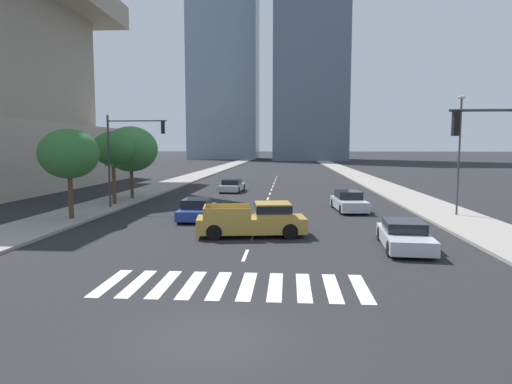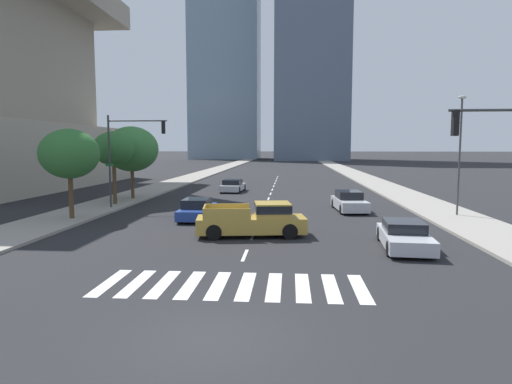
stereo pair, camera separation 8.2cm
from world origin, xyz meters
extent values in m
plane|color=#232326|center=(0.00, 0.00, 0.00)|extent=(800.00, 800.00, 0.00)
cube|color=gray|center=(12.06, 30.00, 0.07)|extent=(4.00, 260.00, 0.15)
cube|color=gray|center=(-12.06, 30.00, 0.07)|extent=(4.00, 260.00, 0.15)
cube|color=silver|center=(-4.05, 4.04, 0.00)|extent=(0.45, 2.95, 0.01)
cube|color=silver|center=(-3.15, 4.04, 0.00)|extent=(0.45, 2.95, 0.01)
cube|color=silver|center=(-2.25, 4.04, 0.00)|extent=(0.45, 2.95, 0.01)
cube|color=silver|center=(-1.35, 4.04, 0.00)|extent=(0.45, 2.95, 0.01)
cube|color=silver|center=(-0.45, 4.04, 0.00)|extent=(0.45, 2.95, 0.01)
cube|color=silver|center=(0.45, 4.04, 0.00)|extent=(0.45, 2.95, 0.01)
cube|color=silver|center=(1.35, 4.04, 0.00)|extent=(0.45, 2.95, 0.01)
cube|color=silver|center=(2.25, 4.04, 0.00)|extent=(0.45, 2.95, 0.01)
cube|color=silver|center=(3.15, 4.04, 0.00)|extent=(0.45, 2.95, 0.01)
cube|color=silver|center=(4.05, 4.04, 0.00)|extent=(0.45, 2.95, 0.01)
cube|color=silver|center=(0.00, 8.04, 0.00)|extent=(0.14, 2.00, 0.01)
cube|color=silver|center=(0.00, 12.04, 0.00)|extent=(0.14, 2.00, 0.01)
cube|color=silver|center=(0.00, 16.04, 0.00)|extent=(0.14, 2.00, 0.01)
cube|color=silver|center=(0.00, 20.04, 0.00)|extent=(0.14, 2.00, 0.01)
cube|color=silver|center=(0.00, 24.04, 0.00)|extent=(0.14, 2.00, 0.01)
cube|color=silver|center=(0.00, 28.04, 0.00)|extent=(0.14, 2.00, 0.01)
cube|color=silver|center=(0.00, 32.04, 0.00)|extent=(0.14, 2.00, 0.01)
cube|color=silver|center=(0.00, 36.04, 0.00)|extent=(0.14, 2.00, 0.01)
cube|color=silver|center=(0.00, 40.04, 0.00)|extent=(0.14, 2.00, 0.01)
cube|color=silver|center=(0.00, 44.04, 0.00)|extent=(0.14, 2.00, 0.01)
cube|color=silver|center=(0.00, 48.04, 0.00)|extent=(0.14, 2.00, 0.01)
cube|color=silver|center=(0.00, 52.04, 0.00)|extent=(0.14, 2.00, 0.01)
cube|color=silver|center=(0.00, 56.04, 0.00)|extent=(0.14, 2.00, 0.01)
cube|color=#B28E38|center=(-0.09, 11.98, 0.59)|extent=(5.56, 2.64, 0.75)
cube|color=#B28E38|center=(0.97, 12.12, 1.32)|extent=(1.93, 2.00, 0.70)
cube|color=black|center=(0.97, 12.12, 1.40)|extent=(1.96, 2.05, 0.39)
cube|color=#B28E38|center=(-1.38, 12.75, 1.25)|extent=(2.24, 0.38, 0.55)
cube|color=#B28E38|center=(-1.13, 10.90, 1.25)|extent=(2.24, 0.38, 0.55)
cube|color=#B28E38|center=(-2.36, 11.68, 1.25)|extent=(0.33, 1.87, 0.55)
cylinder|color=black|center=(1.60, 13.08, 0.38)|extent=(0.79, 0.36, 0.76)
cylinder|color=black|center=(1.83, 11.36, 0.38)|extent=(0.79, 0.36, 0.76)
cylinder|color=black|center=(-2.00, 12.60, 0.38)|extent=(0.79, 0.36, 0.76)
cylinder|color=black|center=(-1.77, 10.88, 0.38)|extent=(0.79, 0.36, 0.76)
cube|color=#B7BABF|center=(5.94, 21.25, 0.49)|extent=(2.15, 4.82, 0.67)
cube|color=black|center=(5.92, 21.48, 1.10)|extent=(1.75, 2.22, 0.53)
cylinder|color=black|center=(6.87, 19.71, 0.32)|extent=(0.27, 0.65, 0.64)
cylinder|color=black|center=(5.24, 19.59, 0.32)|extent=(0.27, 0.65, 0.64)
cylinder|color=black|center=(6.64, 22.90, 0.32)|extent=(0.27, 0.65, 0.64)
cylinder|color=black|center=(5.01, 22.78, 0.32)|extent=(0.27, 0.65, 0.64)
cube|color=navy|center=(-3.86, 17.12, 0.45)|extent=(1.78, 4.67, 0.57)
cube|color=black|center=(-3.86, 16.88, 1.00)|extent=(1.54, 2.11, 0.54)
cylinder|color=black|center=(-4.66, 18.69, 0.32)|extent=(0.23, 0.64, 0.64)
cylinder|color=black|center=(-3.10, 18.71, 0.32)|extent=(0.23, 0.64, 0.64)
cylinder|color=black|center=(-4.62, 15.52, 0.32)|extent=(0.23, 0.64, 0.64)
cylinder|color=black|center=(-3.07, 15.54, 0.32)|extent=(0.23, 0.64, 0.64)
cube|color=#B7BABF|center=(-3.79, 33.67, 0.44)|extent=(2.19, 4.47, 0.57)
cube|color=black|center=(-3.80, 33.46, 0.97)|extent=(1.79, 2.07, 0.48)
cylinder|color=black|center=(-4.53, 35.21, 0.32)|extent=(0.27, 0.65, 0.64)
cylinder|color=black|center=(-2.83, 35.09, 0.32)|extent=(0.27, 0.65, 0.64)
cylinder|color=black|center=(-4.74, 32.26, 0.32)|extent=(0.27, 0.65, 0.64)
cylinder|color=black|center=(-3.04, 32.14, 0.32)|extent=(0.27, 0.65, 0.64)
cube|color=#B7BABF|center=(6.83, 9.79, 0.45)|extent=(2.20, 4.73, 0.58)
cube|color=black|center=(6.85, 10.02, 0.96)|extent=(1.79, 2.19, 0.45)
cylinder|color=black|center=(7.55, 8.16, 0.32)|extent=(0.27, 0.65, 0.64)
cylinder|color=black|center=(5.87, 8.29, 0.32)|extent=(0.27, 0.65, 0.64)
cylinder|color=black|center=(7.79, 11.29, 0.32)|extent=(0.27, 0.65, 0.64)
cylinder|color=black|center=(6.11, 11.41, 0.32)|extent=(0.27, 0.65, 0.64)
cylinder|color=#333335|center=(9.29, 6.69, 5.72)|extent=(3.74, 0.10, 0.10)
cube|color=black|center=(7.67, 6.69, 5.27)|extent=(0.20, 0.28, 0.90)
sphere|color=red|center=(7.67, 6.69, 5.57)|extent=(0.18, 0.18, 0.18)
sphere|color=orange|center=(7.67, 6.69, 5.27)|extent=(0.18, 0.18, 0.18)
sphere|color=green|center=(7.67, 6.69, 4.97)|extent=(0.18, 0.18, 0.18)
cylinder|color=#333335|center=(-10.86, 20.71, 3.39)|extent=(0.14, 0.14, 6.47)
cylinder|color=#333335|center=(-8.77, 20.71, 6.22)|extent=(4.17, 0.10, 0.10)
cube|color=black|center=(-6.94, 20.71, 5.77)|extent=(0.20, 0.28, 0.90)
sphere|color=red|center=(-6.94, 20.71, 6.07)|extent=(0.18, 0.18, 0.18)
sphere|color=orange|center=(-6.94, 20.71, 5.77)|extent=(0.18, 0.18, 0.18)
sphere|color=green|center=(-6.94, 20.71, 5.47)|extent=(0.18, 0.18, 0.18)
cube|color=#19662D|center=(-10.86, 20.71, 3.15)|extent=(0.60, 0.04, 0.18)
cylinder|color=#3F3F42|center=(12.36, 18.93, 3.76)|extent=(0.12, 0.12, 7.21)
ellipsoid|color=beige|center=(12.36, 18.93, 7.46)|extent=(0.50, 0.24, 0.20)
cylinder|color=#4C3823|center=(-11.26, 15.81, 1.39)|extent=(0.28, 0.28, 2.48)
ellipsoid|color=#2D662D|center=(-11.26, 15.81, 4.02)|extent=(3.47, 3.47, 2.95)
cylinder|color=#4C3823|center=(-11.26, 22.48, 1.63)|extent=(0.28, 0.28, 2.95)
ellipsoid|color=#2D662D|center=(-11.26, 22.48, 4.30)|extent=(2.99, 2.99, 2.54)
cylinder|color=#4C3823|center=(-11.26, 26.27, 1.32)|extent=(0.28, 0.28, 2.34)
ellipsoid|color=#387538|center=(-11.26, 26.27, 4.24)|extent=(4.37, 4.37, 3.72)
cube|color=slate|center=(8.39, 140.25, 40.20)|extent=(23.23, 27.21, 80.40)
camera|label=1|loc=(1.74, -9.78, 4.44)|focal=31.27mm
camera|label=2|loc=(1.83, -9.78, 4.44)|focal=31.27mm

